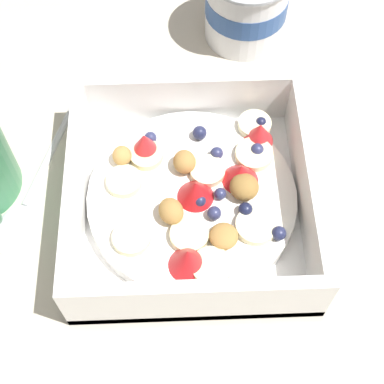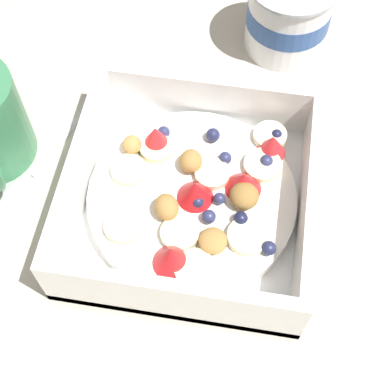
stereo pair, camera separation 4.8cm
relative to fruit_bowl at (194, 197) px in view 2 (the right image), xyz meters
name	(u,v)px [view 2 (the right image)]	position (x,y,z in m)	size (l,w,h in m)	color
ground_plane	(170,215)	(-0.02, -0.01, -0.02)	(2.40, 2.40, 0.00)	beige
fruit_bowl	(194,197)	(0.00, 0.00, 0.00)	(0.20, 0.20, 0.06)	white
spoon	(34,173)	(-0.15, 0.01, -0.02)	(0.07, 0.17, 0.01)	silver
yogurt_cup	(288,15)	(0.06, 0.21, 0.02)	(0.09, 0.09, 0.08)	white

